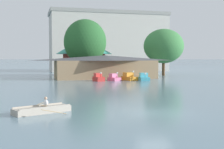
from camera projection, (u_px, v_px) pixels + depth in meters
The scene contains 11 objects.
ground_plane at pixel (154, 112), 22.48m from camera, with size 2000.00×2000.00×0.00m, color slate.
rowboat_with_rower at pixel (42, 110), 22.25m from camera, with size 4.28×3.70×1.14m.
pedal_boat_red at pixel (98, 78), 53.06m from camera, with size 1.78×2.59×1.55m.
pedal_boat_pink at pixel (114, 78), 54.09m from camera, with size 2.07×2.63×1.53m.
pedal_boat_orange at pixel (129, 77), 54.84m from camera, with size 2.48×3.34×1.75m.
pedal_boat_cyan at pixel (144, 78), 54.06m from camera, with size 1.87×2.60×1.43m.
boathouse at pixel (105, 66), 60.36m from camera, with size 20.55×8.91×4.48m.
green_roof_pavilion at pixel (84, 54), 70.42m from camera, with size 12.70×12.70×9.25m.
shoreline_tree_mid at pixel (85, 42), 64.48m from camera, with size 8.83×8.83×11.99m.
shoreline_tree_right at pixel (164, 46), 69.71m from camera, with size 8.99×8.99×10.48m.
background_building_block at pixel (108, 42), 94.63m from camera, with size 35.26×13.54×17.70m.
Camera 1 is at (-8.64, -20.79, 3.93)m, focal length 49.83 mm.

